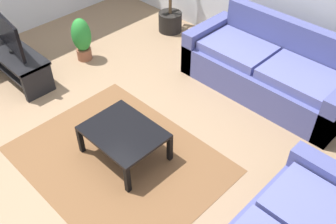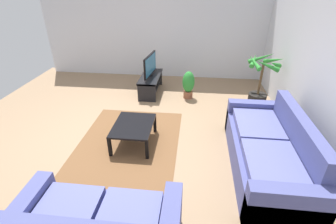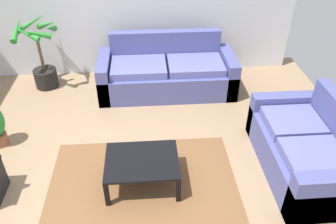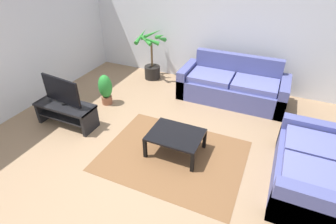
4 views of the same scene
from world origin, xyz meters
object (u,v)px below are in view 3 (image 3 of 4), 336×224
object	(u,v)px
potted_palm	(42,60)
coffee_table	(142,163)
couch_main	(167,73)
couch_loveseat	(306,150)

from	to	relation	value
potted_palm	coffee_table	bearing A→B (deg)	-55.69
couch_main	potted_palm	size ratio (longest dim) A/B	1.87
potted_palm	couch_main	bearing A→B (deg)	-7.56
couch_main	potted_palm	world-z (taller)	potted_palm
couch_main	couch_loveseat	bearing A→B (deg)	-52.49
potted_palm	couch_loveseat	bearing A→B (deg)	-32.36
couch_main	coffee_table	distance (m)	2.12
couch_main	potted_palm	distance (m)	2.06
coffee_table	potted_palm	world-z (taller)	potted_palm
couch_loveseat	coffee_table	distance (m)	1.96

